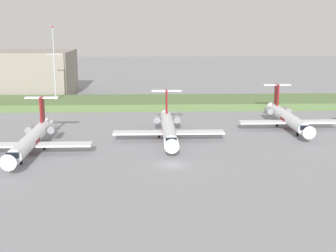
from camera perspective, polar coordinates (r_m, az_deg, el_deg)
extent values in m
plane|color=gray|center=(112.74, -0.24, -0.27)|extent=(500.00, 500.00, 0.00)
cube|color=#597542|center=(143.67, -0.69, 2.78)|extent=(320.00, 20.00, 1.98)
cylinder|color=silver|center=(94.31, -15.76, -1.62)|extent=(2.70, 24.00, 2.70)
cone|color=silver|center=(81.66, -17.92, -3.83)|extent=(2.70, 3.00, 2.70)
cone|color=silver|center=(107.64, -14.07, 0.12)|extent=(2.30, 4.00, 2.29)
cube|color=black|center=(83.30, -17.60, -3.16)|extent=(2.02, 1.80, 0.90)
cylinder|color=maroon|center=(94.34, -15.75, -1.71)|extent=(2.76, 3.60, 2.76)
cube|color=silver|center=(92.29, -12.31, -2.12)|extent=(11.00, 3.20, 0.36)
cube|color=maroon|center=(104.03, -14.50, 1.91)|extent=(0.36, 3.20, 5.20)
cube|color=silver|center=(103.95, -14.54, 3.24)|extent=(6.80, 1.80, 0.24)
cylinder|color=gray|center=(103.51, -15.82, -0.33)|extent=(1.50, 3.40, 1.50)
cylinder|color=gray|center=(102.55, -13.37, -0.31)|extent=(1.50, 3.40, 1.50)
cylinder|color=gray|center=(87.67, -16.81, -3.68)|extent=(0.20, 0.20, 0.65)
cylinder|color=black|center=(87.81, -16.79, -4.02)|extent=(0.30, 0.90, 0.90)
cylinder|color=black|center=(97.49, -16.46, -2.44)|extent=(0.35, 0.90, 0.90)
cylinder|color=black|center=(96.62, -14.27, -2.44)|extent=(0.35, 0.90, 0.90)
cylinder|color=silver|center=(100.90, 0.05, -0.29)|extent=(2.70, 24.00, 2.70)
cone|color=silver|center=(87.77, 0.41, -2.16)|extent=(2.70, 3.00, 2.70)
cone|color=silver|center=(114.61, -0.23, 1.18)|extent=(2.29, 4.00, 2.29)
cube|color=black|center=(89.50, 0.35, -1.57)|extent=(2.03, 1.80, 0.90)
cylinder|color=maroon|center=(100.93, 0.05, -0.38)|extent=(2.76, 3.60, 2.76)
cube|color=silver|center=(100.00, -3.31, -0.78)|extent=(11.00, 3.20, 0.36)
cube|color=silver|center=(100.47, 3.44, -0.72)|extent=(11.00, 3.20, 0.36)
cube|color=maroon|center=(110.98, -0.18, 2.90)|extent=(0.36, 3.20, 5.20)
cube|color=silver|center=(110.93, -0.18, 4.15)|extent=(6.80, 1.80, 0.24)
cylinder|color=gray|center=(109.81, -1.32, 0.81)|extent=(1.50, 3.40, 1.50)
cylinder|color=gray|center=(109.97, 1.03, 0.83)|extent=(1.50, 3.40, 1.50)
cylinder|color=gray|center=(93.99, 0.24, -2.12)|extent=(0.20, 0.20, 0.65)
cylinder|color=black|center=(94.13, 0.24, -2.44)|extent=(0.30, 0.90, 0.90)
cylinder|color=black|center=(103.62, -1.05, -1.10)|extent=(0.35, 0.90, 0.90)
cylinder|color=black|center=(103.77, 1.05, -1.08)|extent=(0.35, 0.90, 0.90)
cylinder|color=silver|center=(114.97, 13.88, 0.87)|extent=(2.70, 24.00, 2.70)
cone|color=silver|center=(102.34, 15.94, -0.59)|extent=(2.70, 3.00, 2.70)
cone|color=silver|center=(128.25, 12.17, 2.07)|extent=(2.30, 4.00, 2.29)
cube|color=black|center=(104.01, 15.63, -0.11)|extent=(2.02, 1.80, 0.90)
cylinder|color=maroon|center=(114.99, 13.87, 0.79)|extent=(2.76, 3.60, 2.76)
cube|color=silver|center=(112.63, 11.11, 0.45)|extent=(11.00, 3.20, 0.36)
cube|color=silver|center=(115.93, 16.80, 0.49)|extent=(11.00, 3.20, 0.36)
cube|color=maroon|center=(124.78, 12.58, 3.62)|extent=(0.36, 3.20, 5.20)
cube|color=silver|center=(124.75, 12.60, 4.73)|extent=(6.80, 1.80, 0.24)
cylinder|color=gray|center=(123.08, 11.70, 1.78)|extent=(1.50, 3.40, 1.50)
cylinder|color=gray|center=(124.24, 13.72, 1.78)|extent=(1.50, 3.40, 1.50)
cylinder|color=gray|center=(108.28, 14.91, -0.64)|extent=(0.20, 0.20, 0.65)
cylinder|color=black|center=(108.39, 14.90, -0.93)|extent=(0.30, 0.90, 0.90)
cylinder|color=black|center=(117.11, 12.61, 0.13)|extent=(0.35, 0.90, 0.90)
cylinder|color=black|center=(118.14, 14.39, 0.14)|extent=(0.35, 0.90, 0.90)
cylinder|color=#B2B2B7|center=(145.48, -13.07, 5.12)|extent=(0.50, 0.50, 14.69)
cylinder|color=#B2B2B7|center=(144.63, -13.28, 9.57)|extent=(0.28, 0.28, 7.91)
cube|color=#B2B2B7|center=(144.80, -13.21, 8.16)|extent=(4.40, 0.20, 0.20)
sphere|color=red|center=(144.55, -13.36, 11.23)|extent=(0.50, 0.50, 0.50)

